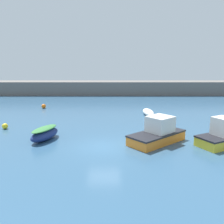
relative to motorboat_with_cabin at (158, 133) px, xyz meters
The scene contains 7 objects.
ground_plane 4.39m from the motorboat_with_cabin, 166.31° to the right, with size 120.00×120.00×0.20m, color #2D5170.
harbor_breakwater 27.79m from the motorboat_with_cabin, 98.67° to the left, with size 63.43×3.99×2.45m, color #66605B.
motorboat_with_cabin is the anchor object (origin of this frame).
rowboat_with_red_cover 9.07m from the motorboat_with_cabin, behind, with size 2.32×3.40×1.06m.
rowboat_white_midwater 9.93m from the motorboat_with_cabin, 86.07° to the left, with size 1.36×3.53×0.64m.
mooring_buoy_yellow 14.19m from the motorboat_with_cabin, 164.37° to the left, with size 0.54×0.54×0.54m, color yellow.
mooring_buoy_orange 18.88m from the motorboat_with_cabin, 132.42° to the left, with size 0.57×0.57×0.57m, color orange.
Camera 1 is at (0.59, -17.77, 6.40)m, focal length 40.00 mm.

